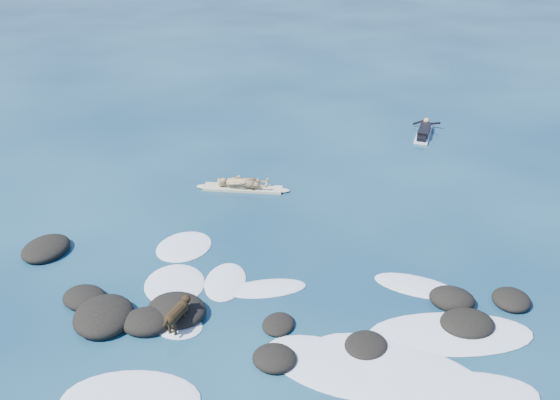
# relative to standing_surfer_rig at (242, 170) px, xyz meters

# --- Properties ---
(ground) EXTENTS (160.00, 160.00, 0.00)m
(ground) POSITION_rel_standing_surfer_rig_xyz_m (1.93, -6.24, -0.71)
(ground) COLOR #0A2642
(ground) RESTS_ON ground
(reef_rocks) EXTENTS (13.58, 7.07, 0.57)m
(reef_rocks) POSITION_rel_standing_surfer_rig_xyz_m (0.89, -6.72, -0.60)
(reef_rocks) COLOR black
(reef_rocks) RESTS_ON ground
(breaking_foam) EXTENTS (10.16, 7.91, 0.12)m
(breaking_foam) POSITION_rel_standing_surfer_rig_xyz_m (4.04, -7.26, -0.70)
(breaking_foam) COLOR white
(breaking_foam) RESTS_ON ground
(standing_surfer_rig) EXTENTS (3.17, 0.80, 1.80)m
(standing_surfer_rig) POSITION_rel_standing_surfer_rig_xyz_m (0.00, 0.00, 0.00)
(standing_surfer_rig) COLOR beige
(standing_surfer_rig) RESTS_ON ground
(paddling_surfer_rig) EXTENTS (1.15, 2.58, 0.45)m
(paddling_surfer_rig) POSITION_rel_standing_surfer_rig_xyz_m (5.89, 6.52, -0.56)
(paddling_surfer_rig) COLOR white
(paddling_surfer_rig) RESTS_ON ground
(dog) EXTENTS (0.44, 1.13, 0.72)m
(dog) POSITION_rel_standing_surfer_rig_xyz_m (0.48, -7.39, -0.23)
(dog) COLOR black
(dog) RESTS_ON ground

